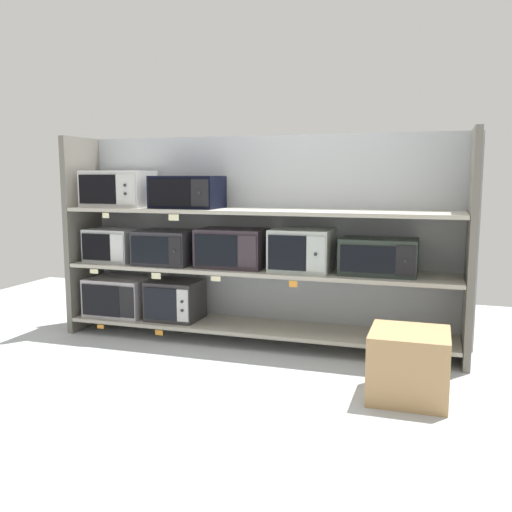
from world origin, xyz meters
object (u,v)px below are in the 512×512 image
object	(u,v)px
microwave_3	(167,247)
shipping_carton	(409,365)
microwave_1	(175,300)
microwave_7	(118,189)
microwave_2	(113,245)
microwave_4	(232,248)
microwave_0	(120,296)
microwave_5	(302,250)
microwave_8	(187,192)
microwave_6	(379,257)

from	to	relation	value
microwave_3	shipping_carton	bearing A→B (deg)	-21.98
microwave_1	microwave_7	world-z (taller)	microwave_7
microwave_7	shipping_carton	world-z (taller)	microwave_7
microwave_2	microwave_4	size ratio (longest dim) A/B	0.77
microwave_1	shipping_carton	size ratio (longest dim) A/B	0.91
microwave_7	shipping_carton	distance (m)	2.81
microwave_0	microwave_3	xyz separation A→B (m)	(0.47, 0.00, 0.45)
microwave_0	microwave_7	distance (m)	0.94
microwave_1	microwave_5	size ratio (longest dim) A/B	0.92
microwave_8	microwave_3	bearing A→B (deg)	179.97
microwave_2	microwave_8	world-z (taller)	microwave_8
microwave_5	microwave_7	distance (m)	1.68
microwave_0	microwave_2	world-z (taller)	microwave_2
microwave_1	microwave_8	bearing A→B (deg)	0.01
microwave_3	microwave_7	bearing A→B (deg)	179.99
microwave_2	microwave_5	bearing A→B (deg)	-0.00
microwave_1	microwave_4	bearing A→B (deg)	0.02
microwave_7	microwave_4	bearing A→B (deg)	-0.00
microwave_2	microwave_1	bearing A→B (deg)	-0.02
microwave_5	microwave_7	bearing A→B (deg)	180.00
microwave_5	microwave_6	xyz separation A→B (m)	(0.59, 0.00, -0.03)
microwave_4	microwave_5	size ratio (longest dim) A/B	1.18
microwave_0	microwave_7	bearing A→B (deg)	0.50
microwave_1	shipping_carton	distance (m)	2.13
microwave_8	microwave_0	bearing A→B (deg)	180.00
microwave_0	microwave_6	bearing A→B (deg)	0.01
microwave_8	microwave_5	bearing A→B (deg)	0.01
microwave_2	microwave_7	size ratio (longest dim) A/B	0.75
microwave_1	microwave_7	distance (m)	1.07
microwave_1	microwave_2	xyz separation A→B (m)	(-0.59, 0.00, 0.45)
microwave_7	microwave_5	bearing A→B (deg)	-0.00
microwave_4	microwave_8	xyz separation A→B (m)	(-0.39, -0.00, 0.45)
microwave_2	microwave_5	world-z (taller)	microwave_5
shipping_carton	microwave_5	bearing A→B (deg)	136.64
microwave_7	microwave_1	bearing A→B (deg)	-0.02
microwave_5	microwave_6	distance (m)	0.59
microwave_3	microwave_5	size ratio (longest dim) A/B	1.02
microwave_6	shipping_carton	bearing A→B (deg)	-71.22
microwave_7	microwave_3	bearing A→B (deg)	-0.01
microwave_8	shipping_carton	bearing A→B (deg)	-24.04
microwave_3	microwave_4	bearing A→B (deg)	0.00
microwave_6	microwave_2	bearing A→B (deg)	-179.99
microwave_0	microwave_6	xyz separation A→B (m)	(2.22, 0.00, 0.45)
microwave_2	microwave_5	xyz separation A→B (m)	(1.68, -0.00, 0.02)
microwave_1	microwave_7	size ratio (longest dim) A/B	0.76
microwave_6	shipping_carton	size ratio (longest dim) A/B	1.21
microwave_0	microwave_4	size ratio (longest dim) A/B	0.96
microwave_1	microwave_6	xyz separation A→B (m)	(1.68, 0.00, 0.44)
microwave_1	microwave_3	distance (m)	0.45
microwave_4	microwave_5	distance (m)	0.58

